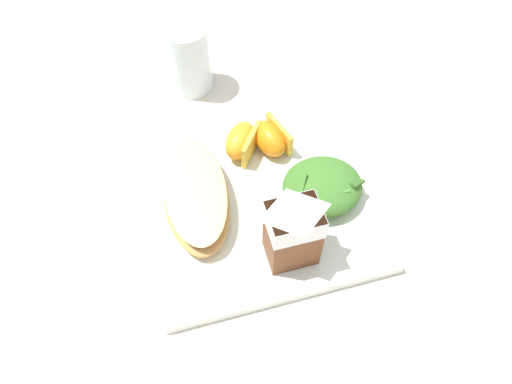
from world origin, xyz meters
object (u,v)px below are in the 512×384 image
(green_salad_pile, at_px, (322,186))
(orange_wedge_front, at_px, (270,138))
(orange_wedge_middle, at_px, (241,141))
(drinking_clear_cup, at_px, (188,58))
(milk_carton, at_px, (293,228))
(cheesy_pizza_bread, at_px, (196,195))
(white_plate, at_px, (256,200))

(green_salad_pile, height_order, orange_wedge_front, green_salad_pile)
(orange_wedge_front, height_order, orange_wedge_middle, same)
(drinking_clear_cup, bearing_deg, milk_carton, 99.62)
(orange_wedge_front, xyz_separation_m, drinking_clear_cup, (0.08, -0.17, 0.02))
(green_salad_pile, height_order, orange_wedge_middle, green_salad_pile)
(cheesy_pizza_bread, distance_m, milk_carton, 0.14)
(green_salad_pile, relative_size, milk_carton, 0.94)
(cheesy_pizza_bread, relative_size, orange_wedge_middle, 2.51)
(white_plate, bearing_deg, drinking_clear_cup, -80.98)
(white_plate, distance_m, milk_carton, 0.11)
(green_salad_pile, distance_m, orange_wedge_front, 0.10)
(milk_carton, bearing_deg, orange_wedge_front, -97.73)
(white_plate, bearing_deg, orange_wedge_middle, -90.82)
(white_plate, bearing_deg, milk_carton, 101.23)
(white_plate, xyz_separation_m, milk_carton, (-0.02, 0.09, 0.07))
(green_salad_pile, distance_m, milk_carton, 0.10)
(cheesy_pizza_bread, height_order, orange_wedge_front, orange_wedge_front)
(orange_wedge_front, bearing_deg, milk_carton, 82.27)
(milk_carton, bearing_deg, green_salad_pile, -132.44)
(green_salad_pile, bearing_deg, drinking_clear_cup, -65.60)
(white_plate, xyz_separation_m, green_salad_pile, (-0.08, 0.02, 0.03))
(cheesy_pizza_bread, relative_size, green_salad_pile, 1.68)
(orange_wedge_front, distance_m, drinking_clear_cup, 0.18)
(orange_wedge_front, relative_size, drinking_clear_cup, 0.65)
(cheesy_pizza_bread, relative_size, milk_carton, 1.59)
(orange_wedge_front, xyz_separation_m, orange_wedge_middle, (0.04, -0.01, 0.00))
(cheesy_pizza_bread, distance_m, orange_wedge_middle, 0.10)
(orange_wedge_front, relative_size, orange_wedge_middle, 0.97)
(drinking_clear_cup, bearing_deg, green_salad_pile, 114.40)
(white_plate, xyz_separation_m, drinking_clear_cup, (0.04, -0.24, 0.04))
(orange_wedge_middle, distance_m, drinking_clear_cup, 0.17)
(white_plate, height_order, cheesy_pizza_bread, cheesy_pizza_bread)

